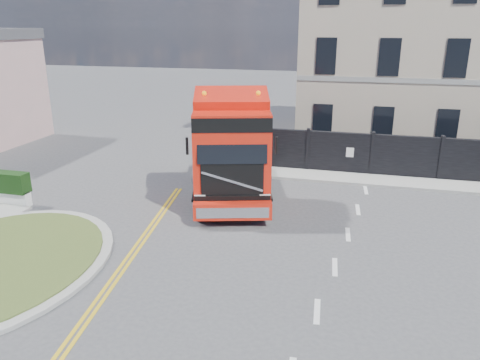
# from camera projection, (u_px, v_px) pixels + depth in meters

# --- Properties ---
(ground) EXTENTS (120.00, 120.00, 0.00)m
(ground) POSITION_uv_depth(u_px,v_px,m) (242.00, 250.00, 14.89)
(ground) COLOR #424244
(ground) RESTS_ON ground
(hoarding_fence) EXTENTS (18.80, 0.25, 2.00)m
(hoarding_fence) POSITION_uv_depth(u_px,v_px,m) (430.00, 159.00, 21.28)
(hoarding_fence) COLOR black
(hoarding_fence) RESTS_ON ground
(georgian_building) EXTENTS (12.30, 10.30, 12.80)m
(georgian_building) POSITION_uv_depth(u_px,v_px,m) (414.00, 43.00, 26.79)
(georgian_building) COLOR #B4A88F
(georgian_building) RESTS_ON ground
(pavement_far) EXTENTS (20.00, 1.60, 0.12)m
(pavement_far) POSITION_uv_depth(u_px,v_px,m) (416.00, 183.00, 20.88)
(pavement_far) COLOR #979691
(pavement_far) RESTS_ON ground
(truck) EXTENTS (4.66, 7.81, 4.40)m
(truck) POSITION_uv_depth(u_px,v_px,m) (232.00, 155.00, 18.29)
(truck) COLOR black
(truck) RESTS_ON ground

